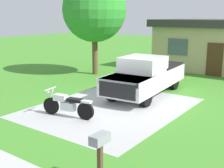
# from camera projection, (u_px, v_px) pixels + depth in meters

# --- Properties ---
(ground_plane) EXTENTS (80.00, 80.00, 0.00)m
(ground_plane) POSITION_uv_depth(u_px,v_px,m) (112.00, 107.00, 12.28)
(ground_plane) COLOR #43892B
(driveway_pad) EXTENTS (5.51, 7.01, 0.01)m
(driveway_pad) POSITION_uv_depth(u_px,v_px,m) (112.00, 107.00, 12.28)
(driveway_pad) COLOR #ADADAD
(driveway_pad) RESTS_ON ground
(motorcycle) EXTENTS (2.19, 0.78, 1.09)m
(motorcycle) POSITION_uv_depth(u_px,v_px,m) (67.00, 105.00, 11.06)
(motorcycle) COLOR black
(motorcycle) RESTS_ON ground
(pickup_truck) EXTENTS (2.45, 5.76, 1.90)m
(pickup_truck) POSITION_uv_depth(u_px,v_px,m) (147.00, 75.00, 14.17)
(pickup_truck) COLOR black
(pickup_truck) RESTS_ON ground
(mailbox) EXTENTS (0.26, 0.48, 1.26)m
(mailbox) POSITION_uv_depth(u_px,v_px,m) (100.00, 146.00, 6.41)
(mailbox) COLOR #4C3823
(mailbox) RESTS_ON ground
(shade_tree) EXTENTS (4.02, 4.02, 6.12)m
(shade_tree) POSITION_uv_depth(u_px,v_px,m) (94.00, 10.00, 18.35)
(shade_tree) COLOR brown
(shade_tree) RESTS_ON ground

